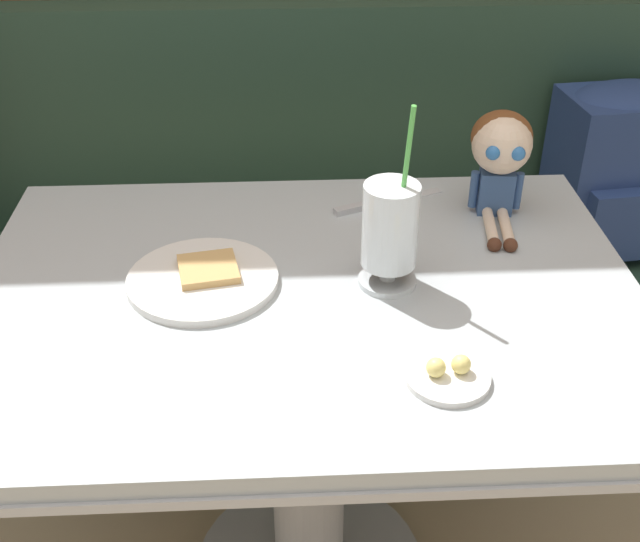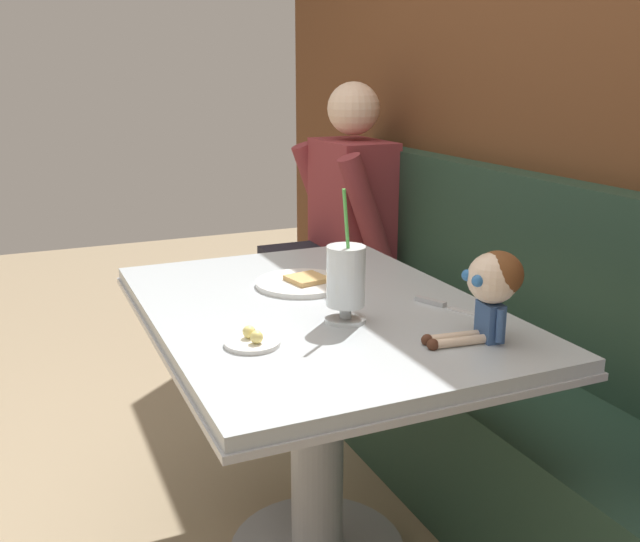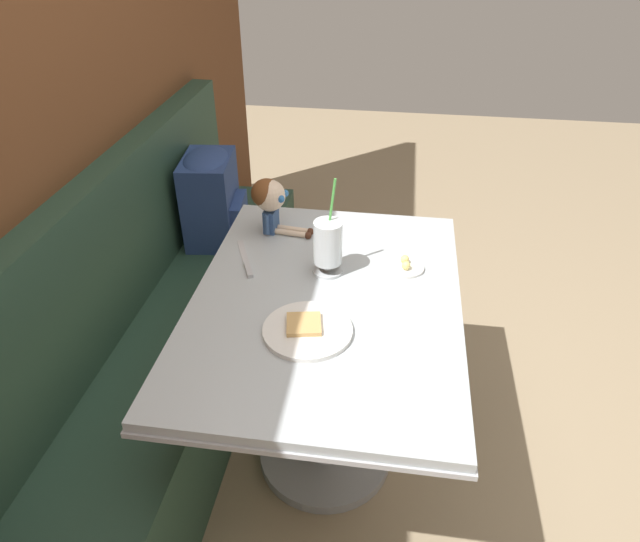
{
  "view_description": "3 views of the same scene",
  "coord_description": "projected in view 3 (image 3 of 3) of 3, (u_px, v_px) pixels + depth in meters",
  "views": [
    {
      "loc": [
        -0.03,
        -0.9,
        1.48
      ],
      "look_at": [
        0.02,
        0.2,
        0.76
      ],
      "focal_mm": 44.96,
      "sensor_mm": 36.0,
      "label": 1
    },
    {
      "loc": [
        1.55,
        -0.49,
        1.31
      ],
      "look_at": [
        0.09,
        0.15,
        0.85
      ],
      "focal_mm": 40.07,
      "sensor_mm": 36.0,
      "label": 2
    },
    {
      "loc": [
        -1.36,
        -0.0,
        1.76
      ],
      "look_at": [
        0.05,
        0.2,
        0.8
      ],
      "focal_mm": 31.91,
      "sensor_mm": 36.0,
      "label": 3
    }
  ],
  "objects": [
    {
      "name": "ground_plane",
      "position": [
        373.0,
        462.0,
        2.1
      ],
      "size": [
        8.0,
        8.0,
        0.0
      ],
      "primitive_type": "plane",
      "color": "#998466"
    },
    {
      "name": "milkshake_glass",
      "position": [
        327.0,
        245.0,
        1.76
      ],
      "size": [
        0.1,
        0.1,
        0.32
      ],
      "color": "silver",
      "rests_on": "diner_table"
    },
    {
      "name": "seated_doll",
      "position": [
        269.0,
        198.0,
        1.96
      ],
      "size": [
        0.12,
        0.22,
        0.2
      ],
      "color": "#385689",
      "rests_on": "diner_table"
    },
    {
      "name": "backpack",
      "position": [
        212.0,
        196.0,
        2.45
      ],
      "size": [
        0.32,
        0.27,
        0.41
      ],
      "color": "navy",
      "rests_on": "booth_bench"
    },
    {
      "name": "diner_table",
      "position": [
        325.0,
        346.0,
        1.82
      ],
      "size": [
        1.11,
        0.81,
        0.74
      ],
      "color": "#B2BCC1",
      "rests_on": "ground"
    },
    {
      "name": "butter_knife",
      "position": [
        246.0,
        264.0,
        1.85
      ],
      "size": [
        0.22,
        0.11,
        0.01
      ],
      "color": "silver",
      "rests_on": "diner_table"
    },
    {
      "name": "booth_bench",
      "position": [
        150.0,
        375.0,
        2.01
      ],
      "size": [
        2.6,
        0.48,
        1.0
      ],
      "color": "#233D2D",
      "rests_on": "ground"
    },
    {
      "name": "toast_plate",
      "position": [
        307.0,
        330.0,
        1.57
      ],
      "size": [
        0.25,
        0.25,
        0.03
      ],
      "color": "white",
      "rests_on": "diner_table"
    },
    {
      "name": "butter_saucer",
      "position": [
        405.0,
        266.0,
        1.83
      ],
      "size": [
        0.12,
        0.12,
        0.04
      ],
      "color": "white",
      "rests_on": "diner_table"
    },
    {
      "name": "wood_panel_wall",
      "position": [
        12.0,
        134.0,
        1.55
      ],
      "size": [
        4.4,
        0.08,
        2.4
      ],
      "primitive_type": "cube",
      "color": "brown",
      "rests_on": "ground"
    }
  ]
}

